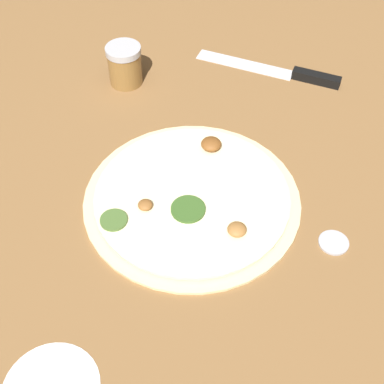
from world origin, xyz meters
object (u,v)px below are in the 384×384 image
Objects in this scene: pizza at (192,197)px; spice_jar at (125,65)px; loose_cap at (334,242)px; knife at (292,73)px.

spice_jar reaches higher than pizza.
loose_cap is at bearing -76.13° from spice_jar.
spice_jar reaches higher than knife.
pizza is 1.42× the size of knife.
pizza is 0.33m from spice_jar.
pizza is 0.37m from knife.
knife is 0.32m from spice_jar.
pizza is at bearing -94.31° from spice_jar.
pizza is at bearing 131.21° from loose_cap.
spice_jar is 0.51m from loose_cap.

